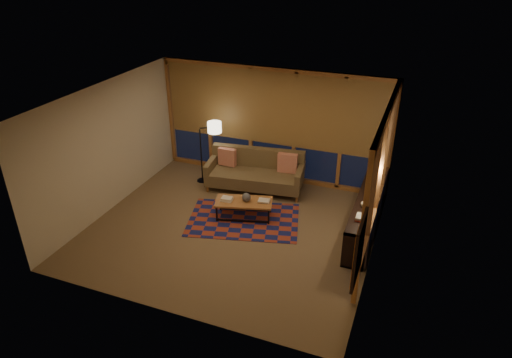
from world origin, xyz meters
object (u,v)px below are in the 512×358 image
(coffee_table, at_px, (244,209))
(floor_lamp, at_px, (201,153))
(bookshelf, at_px, (366,212))
(sofa, at_px, (255,172))

(coffee_table, xyz_separation_m, floor_lamp, (-1.56, 1.17, 0.55))
(floor_lamp, bearing_deg, coffee_table, -68.89)
(floor_lamp, distance_m, bookshelf, 4.05)
(sofa, relative_size, bookshelf, 0.76)
(bookshelf, bearing_deg, floor_lamp, 170.70)
(sofa, height_order, bookshelf, sofa)
(sofa, xyz_separation_m, bookshelf, (2.65, -0.70, -0.09))
(floor_lamp, height_order, bookshelf, floor_lamp)
(sofa, xyz_separation_m, floor_lamp, (-1.34, -0.05, 0.30))
(coffee_table, bearing_deg, floor_lamp, 127.78)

